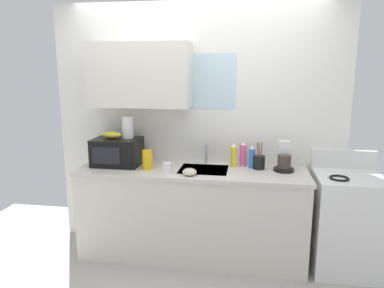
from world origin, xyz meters
name	(u,v)px	position (x,y,z in m)	size (l,w,h in m)	color
kitchen_wall_assembly	(186,117)	(-0.11, 0.31, 1.37)	(2.97, 0.42, 2.50)	white
counter_unit	(192,212)	(0.00, 0.00, 0.46)	(2.20, 0.63, 0.90)	silver
sink_faucet	(206,154)	(0.11, 0.24, 1.00)	(0.03, 0.03, 0.20)	#B2B5BA
stove_range	(346,222)	(1.45, 0.00, 0.46)	(0.60, 0.60, 1.08)	white
microwave	(117,152)	(-0.77, 0.05, 1.04)	(0.46, 0.35, 0.27)	black
banana_bunch	(112,135)	(-0.82, 0.05, 1.20)	(0.20, 0.11, 0.07)	gold
paper_towel_roll	(128,127)	(-0.67, 0.10, 1.28)	(0.11, 0.11, 0.22)	white
coffee_maker	(284,160)	(0.87, 0.11, 1.00)	(0.19, 0.21, 0.28)	black
dish_soap_bottle_yellow	(234,156)	(0.39, 0.16, 1.01)	(0.06, 0.06, 0.24)	yellow
dish_soap_bottle_pink	(243,154)	(0.48, 0.21, 1.02)	(0.07, 0.07, 0.25)	#E55999
dish_soap_bottle_blue	(252,157)	(0.57, 0.15, 1.01)	(0.06, 0.06, 0.23)	blue
cereal_canister	(147,160)	(-0.43, -0.05, 0.99)	(0.10, 0.10, 0.18)	gold
mug_white	(167,168)	(-0.21, -0.14, 0.95)	(0.08, 0.08, 0.10)	white
utensil_crock	(259,162)	(0.64, 0.12, 0.97)	(0.11, 0.11, 0.26)	black
small_bowl	(190,172)	(0.01, -0.20, 0.93)	(0.13, 0.13, 0.07)	beige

